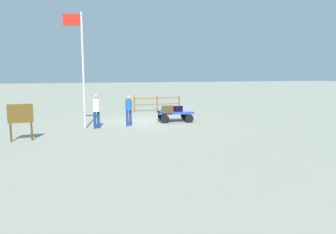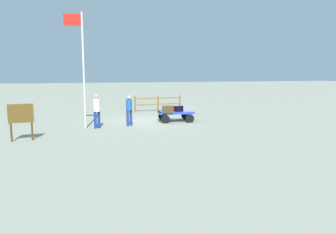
{
  "view_description": "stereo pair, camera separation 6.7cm",
  "coord_description": "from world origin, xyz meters",
  "px_view_note": "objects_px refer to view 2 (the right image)",
  "views": [
    {
      "loc": [
        3.13,
        18.67,
        2.97
      ],
      "look_at": [
        0.1,
        6.0,
        1.1
      ],
      "focal_mm": 35.12,
      "sensor_mm": 36.0,
      "label": 1
    },
    {
      "loc": [
        3.06,
        18.69,
        2.97
      ],
      "look_at": [
        0.1,
        6.0,
        1.1
      ],
      "focal_mm": 35.12,
      "sensor_mm": 36.0,
      "label": 2
    }
  ],
  "objects_px": {
    "flagpole": "(81,62)",
    "signboard": "(21,117)",
    "suitcase_navy": "(180,109)",
    "suitcase_olive": "(168,109)",
    "worker_trailing": "(129,108)",
    "suitcase_maroon": "(187,108)",
    "suitcase_tan": "(169,109)",
    "worker_lead": "(97,109)",
    "luggage_cart": "(175,114)"
  },
  "relations": [
    {
      "from": "suitcase_navy",
      "to": "suitcase_olive",
      "type": "relative_size",
      "value": 1.03
    },
    {
      "from": "suitcase_navy",
      "to": "flagpole",
      "type": "relative_size",
      "value": 0.11
    },
    {
      "from": "suitcase_maroon",
      "to": "worker_lead",
      "type": "xyz_separation_m",
      "value": [
        5.19,
        1.28,
        0.27
      ]
    },
    {
      "from": "luggage_cart",
      "to": "worker_trailing",
      "type": "xyz_separation_m",
      "value": [
        2.78,
        0.93,
        0.52
      ]
    },
    {
      "from": "suitcase_maroon",
      "to": "suitcase_olive",
      "type": "bearing_deg",
      "value": 19.85
    },
    {
      "from": "suitcase_maroon",
      "to": "signboard",
      "type": "xyz_separation_m",
      "value": [
        8.34,
        3.65,
        0.29
      ]
    },
    {
      "from": "signboard",
      "to": "flagpole",
      "type": "bearing_deg",
      "value": -135.48
    },
    {
      "from": "worker_lead",
      "to": "worker_trailing",
      "type": "bearing_deg",
      "value": -167.93
    },
    {
      "from": "suitcase_maroon",
      "to": "suitcase_olive",
      "type": "height_order",
      "value": "suitcase_olive"
    },
    {
      "from": "suitcase_navy",
      "to": "suitcase_olive",
      "type": "distance_m",
      "value": 1.01
    },
    {
      "from": "signboard",
      "to": "worker_trailing",
      "type": "bearing_deg",
      "value": -150.55
    },
    {
      "from": "suitcase_navy",
      "to": "worker_lead",
      "type": "distance_m",
      "value": 4.96
    },
    {
      "from": "signboard",
      "to": "worker_lead",
      "type": "bearing_deg",
      "value": -143.01
    },
    {
      "from": "suitcase_navy",
      "to": "suitcase_tan",
      "type": "bearing_deg",
      "value": -12.66
    },
    {
      "from": "suitcase_maroon",
      "to": "flagpole",
      "type": "distance_m",
      "value": 6.54
    },
    {
      "from": "luggage_cart",
      "to": "flagpole",
      "type": "height_order",
      "value": "flagpole"
    },
    {
      "from": "worker_trailing",
      "to": "suitcase_maroon",
      "type": "bearing_deg",
      "value": -165.33
    },
    {
      "from": "luggage_cart",
      "to": "suitcase_olive",
      "type": "height_order",
      "value": "suitcase_olive"
    },
    {
      "from": "suitcase_navy",
      "to": "suitcase_olive",
      "type": "bearing_deg",
      "value": 31.41
    },
    {
      "from": "worker_lead",
      "to": "luggage_cart",
      "type": "bearing_deg",
      "value": -163.84
    },
    {
      "from": "suitcase_olive",
      "to": "worker_trailing",
      "type": "xyz_separation_m",
      "value": [
        2.21,
        0.45,
        0.17
      ]
    },
    {
      "from": "suitcase_olive",
      "to": "worker_trailing",
      "type": "distance_m",
      "value": 2.26
    },
    {
      "from": "suitcase_maroon",
      "to": "worker_lead",
      "type": "bearing_deg",
      "value": 13.83
    },
    {
      "from": "luggage_cart",
      "to": "suitcase_maroon",
      "type": "relative_size",
      "value": 3.64
    },
    {
      "from": "suitcase_navy",
      "to": "worker_trailing",
      "type": "bearing_deg",
      "value": 17.63
    },
    {
      "from": "luggage_cart",
      "to": "worker_trailing",
      "type": "relative_size",
      "value": 1.27
    },
    {
      "from": "suitcase_navy",
      "to": "worker_trailing",
      "type": "height_order",
      "value": "worker_trailing"
    },
    {
      "from": "worker_lead",
      "to": "worker_trailing",
      "type": "relative_size",
      "value": 1.07
    },
    {
      "from": "flagpole",
      "to": "signboard",
      "type": "bearing_deg",
      "value": 44.52
    },
    {
      "from": "suitcase_maroon",
      "to": "signboard",
      "type": "height_order",
      "value": "signboard"
    },
    {
      "from": "suitcase_navy",
      "to": "luggage_cart",
      "type": "bearing_deg",
      "value": 8.3
    },
    {
      "from": "suitcase_tan",
      "to": "signboard",
      "type": "relative_size",
      "value": 0.44
    },
    {
      "from": "flagpole",
      "to": "signboard",
      "type": "distance_m",
      "value": 4.19
    },
    {
      "from": "suitcase_maroon",
      "to": "worker_lead",
      "type": "height_order",
      "value": "worker_lead"
    },
    {
      "from": "suitcase_maroon",
      "to": "worker_trailing",
      "type": "xyz_separation_m",
      "value": [
        3.5,
        0.92,
        0.2
      ]
    },
    {
      "from": "luggage_cart",
      "to": "suitcase_tan",
      "type": "xyz_separation_m",
      "value": [
        0.32,
        -0.18,
        0.3
      ]
    },
    {
      "from": "suitcase_maroon",
      "to": "suitcase_tan",
      "type": "xyz_separation_m",
      "value": [
        1.04,
        -0.2,
        -0.01
      ]
    },
    {
      "from": "suitcase_tan",
      "to": "worker_lead",
      "type": "height_order",
      "value": "worker_lead"
    },
    {
      "from": "luggage_cart",
      "to": "worker_trailing",
      "type": "distance_m",
      "value": 2.98
    },
    {
      "from": "suitcase_navy",
      "to": "worker_trailing",
      "type": "relative_size",
      "value": 0.41
    },
    {
      "from": "suitcase_navy",
      "to": "worker_trailing",
      "type": "xyz_separation_m",
      "value": [
        3.07,
        0.98,
        0.22
      ]
    },
    {
      "from": "signboard",
      "to": "luggage_cart",
      "type": "bearing_deg",
      "value": -154.31
    },
    {
      "from": "suitcase_tan",
      "to": "luggage_cart",
      "type": "bearing_deg",
      "value": 150.69
    },
    {
      "from": "luggage_cart",
      "to": "suitcase_maroon",
      "type": "distance_m",
      "value": 0.79
    },
    {
      "from": "luggage_cart",
      "to": "suitcase_maroon",
      "type": "height_order",
      "value": "suitcase_maroon"
    },
    {
      "from": "worker_lead",
      "to": "worker_trailing",
      "type": "xyz_separation_m",
      "value": [
        -1.69,
        -0.36,
        -0.07
      ]
    },
    {
      "from": "suitcase_maroon",
      "to": "signboard",
      "type": "relative_size",
      "value": 0.36
    },
    {
      "from": "suitcase_tan",
      "to": "worker_trailing",
      "type": "height_order",
      "value": "worker_trailing"
    },
    {
      "from": "flagpole",
      "to": "suitcase_olive",
      "type": "bearing_deg",
      "value": -170.71
    },
    {
      "from": "suitcase_tan",
      "to": "worker_lead",
      "type": "relative_size",
      "value": 0.39
    }
  ]
}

